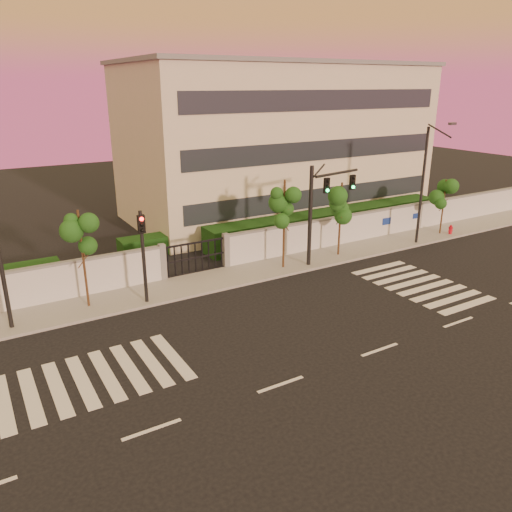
# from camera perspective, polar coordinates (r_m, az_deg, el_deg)

# --- Properties ---
(ground) EXTENTS (120.00, 120.00, 0.00)m
(ground) POSITION_cam_1_polar(r_m,az_deg,el_deg) (21.98, 13.95, -10.36)
(ground) COLOR black
(ground) RESTS_ON ground
(sidewalk) EXTENTS (60.00, 3.00, 0.15)m
(sidewalk) POSITION_cam_1_polar(r_m,az_deg,el_deg) (29.49, -0.34, -1.82)
(sidewalk) COLOR gray
(sidewalk) RESTS_ON ground
(perimeter_wall) EXTENTS (60.00, 0.36, 2.20)m
(perimeter_wall) POSITION_cam_1_polar(r_m,az_deg,el_deg) (30.43, -1.61, 0.84)
(perimeter_wall) COLOR silver
(perimeter_wall) RESTS_ON ground
(hedge_row) EXTENTS (41.00, 4.25, 1.80)m
(hedge_row) POSITION_cam_1_polar(r_m,az_deg,el_deg) (33.28, -2.32, 1.99)
(hedge_row) COLOR black
(hedge_row) RESTS_ON ground
(institutional_building) EXTENTS (24.40, 12.40, 12.25)m
(institutional_building) POSITION_cam_1_polar(r_m,az_deg,el_deg) (42.29, 2.31, 13.05)
(institutional_building) COLOR beige
(institutional_building) RESTS_ON ground
(road_markings) EXTENTS (57.00, 7.62, 0.02)m
(road_markings) POSITION_cam_1_polar(r_m,az_deg,el_deg) (23.55, 4.74, -7.70)
(road_markings) COLOR silver
(road_markings) RESTS_ON ground
(street_tree_c) EXTENTS (1.42, 1.13, 5.04)m
(street_tree_c) POSITION_cam_1_polar(r_m,az_deg,el_deg) (25.10, -19.36, 2.04)
(street_tree_c) COLOR #382314
(street_tree_c) RESTS_ON ground
(street_tree_d) EXTENTS (1.58, 1.26, 5.43)m
(street_tree_d) POSITION_cam_1_polar(r_m,az_deg,el_deg) (29.03, 3.28, 5.91)
(street_tree_d) COLOR #382314
(street_tree_d) RESTS_ON ground
(street_tree_e) EXTENTS (1.58, 1.26, 4.83)m
(street_tree_e) POSITION_cam_1_polar(r_m,az_deg,el_deg) (31.81, 9.70, 6.03)
(street_tree_e) COLOR #382314
(street_tree_e) RESTS_ON ground
(street_tree_f) EXTENTS (1.37, 1.09, 4.12)m
(street_tree_f) POSITION_cam_1_polar(r_m,az_deg,el_deg) (38.66, 20.74, 6.58)
(street_tree_f) COLOR #382314
(street_tree_f) RESTS_ON ground
(traffic_signal_main) EXTENTS (3.88, 0.88, 6.16)m
(traffic_signal_main) POSITION_cam_1_polar(r_m,az_deg,el_deg) (30.03, 7.47, 6.03)
(traffic_signal_main) COLOR black
(traffic_signal_main) RESTS_ON ground
(traffic_signal_secondary) EXTENTS (0.38, 0.35, 4.87)m
(traffic_signal_secondary) POSITION_cam_1_polar(r_m,az_deg,el_deg) (24.94, -12.81, 1.08)
(traffic_signal_secondary) COLOR black
(traffic_signal_secondary) RESTS_ON ground
(streetlight_east) EXTENTS (0.50, 2.01, 8.35)m
(streetlight_east) POSITION_cam_1_polar(r_m,az_deg,el_deg) (35.39, 18.74, 8.19)
(streetlight_east) COLOR black
(streetlight_east) RESTS_ON ground
(fire_hydrant) EXTENTS (0.33, 0.31, 0.82)m
(fire_hydrant) POSITION_cam_1_polar(r_m,az_deg,el_deg) (39.32, 21.33, 2.74)
(fire_hydrant) COLOR #B80C1D
(fire_hydrant) RESTS_ON ground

